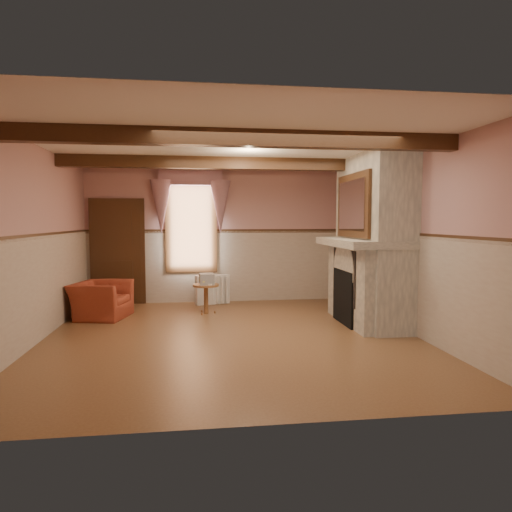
{
  "coord_description": "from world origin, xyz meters",
  "views": [
    {
      "loc": [
        -0.52,
        -6.67,
        1.72
      ],
      "look_at": [
        0.48,
        0.8,
        1.14
      ],
      "focal_mm": 32.0,
      "sensor_mm": 36.0,
      "label": 1
    }
  ],
  "objects": [
    {
      "name": "bowl",
      "position": [
        2.24,
        0.8,
        1.46
      ],
      "size": [
        0.36,
        0.36,
        0.09
      ],
      "primitive_type": "imported",
      "color": "brown",
      "rests_on": "mantel"
    },
    {
      "name": "ceiling_beam_back",
      "position": [
        0.0,
        1.2,
        2.7
      ],
      "size": [
        5.5,
        0.18,
        0.2
      ],
      "primitive_type": "cube",
      "color": "black",
      "rests_on": "ceiling"
    },
    {
      "name": "window_drapes",
      "position": [
        -0.6,
        2.88,
        2.25
      ],
      "size": [
        1.3,
        0.14,
        1.4
      ],
      "primitive_type": "cube",
      "color": "gray",
      "rests_on": "wall_back"
    },
    {
      "name": "armchair",
      "position": [
        -2.18,
        1.61,
        0.32
      ],
      "size": [
        1.05,
        1.15,
        0.64
      ],
      "primitive_type": "imported",
      "rotation": [
        0.0,
        0.0,
        1.35
      ],
      "color": "maroon",
      "rests_on": "floor"
    },
    {
      "name": "window",
      "position": [
        -0.6,
        2.97,
        1.65
      ],
      "size": [
        1.06,
        0.08,
        2.02
      ],
      "primitive_type": "cube",
      "color": "white",
      "rests_on": "wall_back"
    },
    {
      "name": "wall_left",
      "position": [
        -2.75,
        0.0,
        1.4
      ],
      "size": [
        0.02,
        6.0,
        2.8
      ],
      "primitive_type": "cube",
      "color": "tan",
      "rests_on": "floor"
    },
    {
      "name": "wainscot",
      "position": [
        0.0,
        0.0,
        0.75
      ],
      "size": [
        5.5,
        6.0,
        1.5
      ],
      "primitive_type": null,
      "color": "#BCAC97",
      "rests_on": "floor"
    },
    {
      "name": "ceiling_beam_front",
      "position": [
        0.0,
        -1.2,
        2.7
      ],
      "size": [
        5.5,
        0.18,
        0.2
      ],
      "primitive_type": "cube",
      "color": "black",
      "rests_on": "ceiling"
    },
    {
      "name": "mantel_clock",
      "position": [
        2.24,
        1.12,
        1.52
      ],
      "size": [
        0.14,
        0.24,
        0.2
      ],
      "primitive_type": "cube",
      "color": "#311A0D",
      "rests_on": "mantel"
    },
    {
      "name": "radiator",
      "position": [
        -0.18,
        2.7,
        0.3
      ],
      "size": [
        0.72,
        0.37,
        0.6
      ],
      "primitive_type": "cube",
      "rotation": [
        0.0,
        0.0,
        0.29
      ],
      "color": "silver",
      "rests_on": "floor"
    },
    {
      "name": "wall_right",
      "position": [
        2.75,
        0.0,
        1.4
      ],
      "size": [
        0.02,
        6.0,
        2.8
      ],
      "primitive_type": "cube",
      "color": "tan",
      "rests_on": "floor"
    },
    {
      "name": "oil_lamp",
      "position": [
        2.24,
        1.23,
        1.56
      ],
      "size": [
        0.11,
        0.11,
        0.28
      ],
      "primitive_type": "cylinder",
      "color": "#B69033",
      "rests_on": "mantel"
    },
    {
      "name": "mantel",
      "position": [
        2.24,
        0.6,
        1.36
      ],
      "size": [
        1.05,
        2.05,
        0.12
      ],
      "primitive_type": "cube",
      "color": "gray",
      "rests_on": "fireplace"
    },
    {
      "name": "firebox",
      "position": [
        2.0,
        0.6,
        0.45
      ],
      "size": [
        0.2,
        0.95,
        0.9
      ],
      "primitive_type": "cube",
      "color": "black",
      "rests_on": "floor"
    },
    {
      "name": "door",
      "position": [
        -2.1,
        2.94,
        1.05
      ],
      "size": [
        1.1,
        0.1,
        2.1
      ],
      "primitive_type": "cube",
      "color": "black",
      "rests_on": "floor"
    },
    {
      "name": "chair_rail",
      "position": [
        0.0,
        0.0,
        1.5
      ],
      "size": [
        5.5,
        6.0,
        0.08
      ],
      "primitive_type": null,
      "color": "black",
      "rests_on": "wainscot"
    },
    {
      "name": "floor",
      "position": [
        0.0,
        0.0,
        0.0
      ],
      "size": [
        5.5,
        6.0,
        0.01
      ],
      "primitive_type": "cube",
      "color": "brown",
      "rests_on": "ground"
    },
    {
      "name": "ceiling",
      "position": [
        0.0,
        0.0,
        2.8
      ],
      "size": [
        5.5,
        6.0,
        0.01
      ],
      "primitive_type": "cube",
      "color": "silver",
      "rests_on": "wall_back"
    },
    {
      "name": "jar_yellow",
      "position": [
        2.24,
        0.02,
        1.48
      ],
      "size": [
        0.06,
        0.06,
        0.12
      ],
      "primitive_type": "cylinder",
      "color": "gold",
      "rests_on": "mantel"
    },
    {
      "name": "fireplace",
      "position": [
        2.42,
        0.6,
        1.4
      ],
      "size": [
        0.85,
        2.0,
        2.8
      ],
      "primitive_type": "cube",
      "color": "gray",
      "rests_on": "floor"
    },
    {
      "name": "wall_back",
      "position": [
        0.0,
        3.0,
        1.4
      ],
      "size": [
        5.5,
        0.02,
        2.8
      ],
      "primitive_type": "cube",
      "color": "tan",
      "rests_on": "floor"
    },
    {
      "name": "book_stack",
      "position": [
        -0.32,
        1.7,
        0.65
      ],
      "size": [
        0.28,
        0.34,
        0.2
      ],
      "primitive_type": "cube",
      "rotation": [
        0.0,
        0.0,
        0.07
      ],
      "color": "#B7AD8C",
      "rests_on": "side_table"
    },
    {
      "name": "overmantel_mirror",
      "position": [
        2.06,
        0.6,
        1.97
      ],
      "size": [
        0.06,
        1.44,
        1.04
      ],
      "primitive_type": "cube",
      "color": "silver",
      "rests_on": "fireplace"
    },
    {
      "name": "wall_front",
      "position": [
        0.0,
        -3.0,
        1.4
      ],
      "size": [
        5.5,
        0.02,
        2.8
      ],
      "primitive_type": "cube",
      "color": "tan",
      "rests_on": "floor"
    },
    {
      "name": "side_table",
      "position": [
        -0.33,
        1.72,
        0.28
      ],
      "size": [
        0.57,
        0.57,
        0.55
      ],
      "primitive_type": "cylinder",
      "rotation": [
        0.0,
        0.0,
        -0.2
      ],
      "color": "brown",
      "rests_on": "floor"
    },
    {
      "name": "candle_red",
      "position": [
        2.24,
        -0.02,
        1.5
      ],
      "size": [
        0.06,
        0.06,
        0.16
      ],
      "primitive_type": "cylinder",
      "color": "maroon",
      "rests_on": "mantel"
    }
  ]
}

